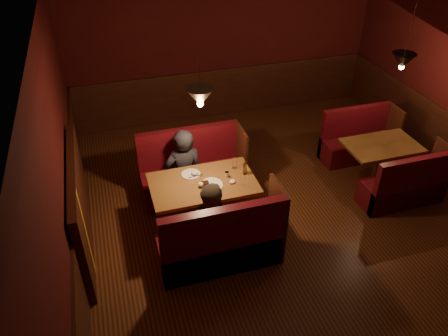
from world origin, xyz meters
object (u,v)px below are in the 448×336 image
object	(u,v)px
second_table	(380,153)
diner_a	(183,157)
main_bench_far	(193,174)
diner_b	(215,211)
main_table	(204,192)
second_bench_far	(357,142)
second_bench_near	(405,188)
main_bench_near	(222,246)

from	to	relation	value
second_table	diner_a	size ratio (longest dim) A/B	0.72
main_bench_far	diner_b	xyz separation A→B (m)	(-0.03, -1.38, 0.38)
main_table	diner_b	size ratio (longest dim) A/B	1.00
second_bench_far	main_bench_far	bearing A→B (deg)	-176.78
main_table	second_table	size ratio (longest dim) A/B	1.24
second_bench_near	diner_b	xyz separation A→B (m)	(-3.05, -0.16, 0.43)
main_table	diner_b	distance (m)	0.58
main_table	second_bench_near	xyz separation A→B (m)	(3.04, -0.41, -0.30)
main_table	second_bench_far	distance (m)	3.21
second_table	main_bench_far	bearing A→B (deg)	170.01
main_bench_far	diner_b	world-z (taller)	diner_b
main_table	main_bench_near	world-z (taller)	main_bench_near
second_bench_far	diner_b	size ratio (longest dim) A/B	0.90
second_bench_far	diner_a	xyz separation A→B (m)	(-3.19, -0.36, 0.52)
main_bench_far	second_table	bearing A→B (deg)	-9.99
main_table	main_bench_far	bearing A→B (deg)	88.88
diner_b	main_bench_near	bearing A→B (deg)	-66.73
second_table	diner_a	bearing A→B (deg)	173.98
second_table	second_bench_near	bearing A→B (deg)	-87.80
diner_b	second_bench_far	bearing A→B (deg)	44.12
second_table	second_bench_far	world-z (taller)	second_bench_far
main_bench_near	second_table	distance (m)	3.20
second_table	second_bench_near	size ratio (longest dim) A/B	0.90
second_table	second_bench_far	bearing A→B (deg)	87.80
second_bench_near	diner_a	xyz separation A→B (m)	(-3.19, 1.03, 0.52)
main_bench_far	diner_b	bearing A→B (deg)	-91.13
second_table	second_bench_far	xyz separation A→B (m)	(0.03, 0.70, -0.19)
diner_a	second_table	bearing A→B (deg)	169.55
diner_b	main_table	bearing A→B (deg)	105.98
main_bench_near	main_table	bearing A→B (deg)	91.11
second_bench_near	second_bench_far	bearing A→B (deg)	90.00
main_bench_near	diner_b	bearing A→B (deg)	96.14
main_table	second_bench_near	size ratio (longest dim) A/B	1.12
main_table	main_bench_far	size ratio (longest dim) A/B	0.91
main_bench_near	diner_b	world-z (taller)	diner_b
main_bench_near	second_table	xyz separation A→B (m)	(3.00, 1.11, 0.14)
main_bench_near	diner_a	bearing A→B (deg)	96.61
diner_a	main_bench_far	bearing A→B (deg)	-135.16
main_table	diner_a	world-z (taller)	diner_a
main_bench_far	second_bench_far	size ratio (longest dim) A/B	1.23
main_bench_near	second_bench_near	xyz separation A→B (m)	(3.03, 0.41, -0.05)
main_bench_near	second_bench_near	size ratio (longest dim) A/B	1.23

